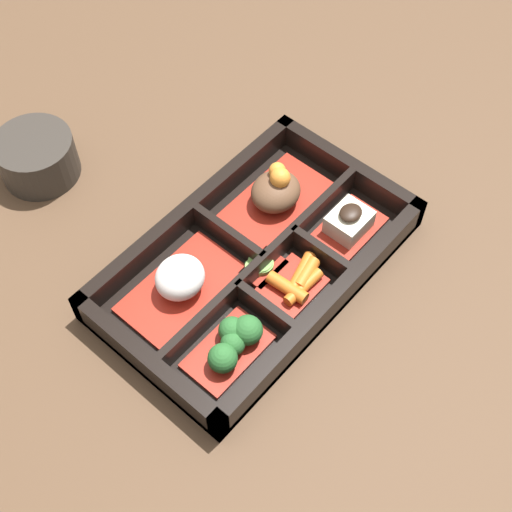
{
  "coord_description": "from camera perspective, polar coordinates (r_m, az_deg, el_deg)",
  "views": [
    {
      "loc": [
        -0.3,
        -0.26,
        0.62
      ],
      "look_at": [
        0.0,
        0.0,
        0.03
      ],
      "focal_mm": 50.0,
      "sensor_mm": 36.0,
      "label": 1
    }
  ],
  "objects": [
    {
      "name": "ground_plane",
      "position": [
        0.74,
        0.0,
        -1.08
      ],
      "size": [
        3.0,
        3.0,
        0.0
      ],
      "primitive_type": "plane",
      "color": "#4C3523"
    },
    {
      "name": "bento_base",
      "position": [
        0.73,
        0.0,
        -0.87
      ],
      "size": [
        0.32,
        0.19,
        0.01
      ],
      "color": "black",
      "rests_on": "ground_plane"
    },
    {
      "name": "bento_rim",
      "position": [
        0.72,
        0.17,
        -0.37
      ],
      "size": [
        0.32,
        0.19,
        0.04
      ],
      "color": "black",
      "rests_on": "ground_plane"
    },
    {
      "name": "bowl_rice",
      "position": [
        0.7,
        -6.05,
        -2.03
      ],
      "size": [
        0.12,
        0.07,
        0.04
      ],
      "color": "maroon",
      "rests_on": "bento_base"
    },
    {
      "name": "bowl_stew",
      "position": [
        0.76,
        1.61,
        5.05
      ],
      "size": [
        0.12,
        0.07,
        0.05
      ],
      "color": "maroon",
      "rests_on": "bento_base"
    },
    {
      "name": "bowl_greens",
      "position": [
        0.67,
        -1.84,
        -6.95
      ],
      "size": [
        0.08,
        0.05,
        0.03
      ],
      "color": "maroon",
      "rests_on": "bento_base"
    },
    {
      "name": "bowl_carrots",
      "position": [
        0.71,
        3.26,
        -2.12
      ],
      "size": [
        0.07,
        0.05,
        0.02
      ],
      "color": "maroon",
      "rests_on": "bento_base"
    },
    {
      "name": "bowl_tofu",
      "position": [
        0.75,
        7.42,
        2.57
      ],
      "size": [
        0.08,
        0.05,
        0.04
      ],
      "color": "maroon",
      "rests_on": "bento_base"
    },
    {
      "name": "bowl_pickles",
      "position": [
        0.72,
        0.36,
        -0.87
      ],
      "size": [
        0.04,
        0.03,
        0.01
      ],
      "color": "maroon",
      "rests_on": "bento_base"
    },
    {
      "name": "tea_cup",
      "position": [
        0.83,
        -17.13,
        7.64
      ],
      "size": [
        0.09,
        0.09,
        0.05
      ],
      "color": "#2D2823",
      "rests_on": "ground_plane"
    }
  ]
}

